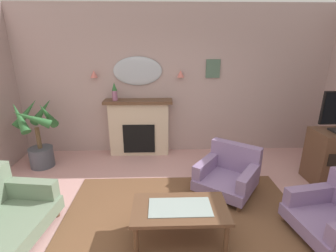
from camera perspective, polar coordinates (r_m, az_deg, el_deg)
The scene contains 13 objects.
floor at distance 3.29m, azimuth 4.12°, elevation -25.12°, with size 7.28×6.27×0.10m, color #C6938E.
wall_back at distance 5.11m, azimuth 1.45°, elevation 10.17°, with size 7.28×0.10×2.96m, color #B29993.
patterned_rug at distance 3.40m, azimuth 3.78°, elevation -22.12°, with size 3.20×2.40×0.01m, color brown.
fireplace at distance 5.12m, azimuth -6.69°, elevation -0.42°, with size 1.36×0.36×1.16m.
mantel_vase_centre at distance 4.96m, azimuth -12.28°, elevation 7.82°, with size 0.10×0.10×0.35m.
wall_mirror at distance 5.02m, azimuth -7.05°, elevation 12.52°, with size 0.96×0.06×0.56m, color #B2BCC6.
wall_sconce_left at distance 5.12m, azimuth -16.79°, elevation 11.45°, with size 0.14×0.14×0.14m, color #D17066.
wall_sconce_right at distance 4.97m, azimuth 2.95°, elevation 12.00°, with size 0.14×0.14×0.14m, color #D17066.
framed_picture at distance 5.12m, azimuth 10.37°, elevation 12.93°, with size 0.28×0.03×0.36m, color #4C6B56.
coffee_table at distance 3.00m, azimuth 2.78°, elevation -19.18°, with size 1.10×0.60×0.45m.
armchair_in_corner at distance 4.04m, azimuth 13.89°, elevation -10.38°, with size 1.13×1.14×0.71m.
tv_cabinet at distance 4.92m, azimuth 34.37°, elevation -5.97°, with size 0.80×0.57×0.90m.
potted_plant_tall_palm at distance 5.10m, azimuth -27.96°, elevation -1.93°, with size 0.81×0.82×1.30m.
Camera 1 is at (-0.29, -2.37, 2.21)m, focal length 26.31 mm.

